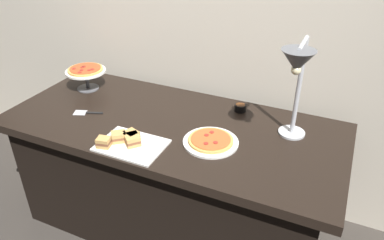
% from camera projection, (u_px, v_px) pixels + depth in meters
% --- Properties ---
extents(ground_plane, '(8.00, 8.00, 0.00)m').
position_uv_depth(ground_plane, '(174.00, 221.00, 2.44)').
color(ground_plane, '#38332D').
extents(back_wall, '(4.40, 0.04, 2.40)m').
position_uv_depth(back_wall, '(207.00, 22.00, 2.23)').
color(back_wall, beige).
rests_on(back_wall, ground_plane).
extents(buffet_table, '(1.90, 0.84, 0.76)m').
position_uv_depth(buffet_table, '(173.00, 176.00, 2.25)').
color(buffet_table, black).
rests_on(buffet_table, ground_plane).
extents(heat_lamp, '(0.15, 0.34, 0.54)m').
position_uv_depth(heat_lamp, '(297.00, 71.00, 1.63)').
color(heat_lamp, '#B7BABF').
rests_on(heat_lamp, buffet_table).
extents(pizza_plate_front, '(0.28, 0.28, 0.03)m').
position_uv_depth(pizza_plate_front, '(211.00, 141.00, 1.88)').
color(pizza_plate_front, white).
rests_on(pizza_plate_front, buffet_table).
extents(pizza_plate_center, '(0.26, 0.26, 0.15)m').
position_uv_depth(pizza_plate_center, '(86.00, 72.00, 2.38)').
color(pizza_plate_center, '#595B60').
rests_on(pizza_plate_center, buffet_table).
extents(sandwich_platter, '(0.33, 0.24, 0.06)m').
position_uv_depth(sandwich_platter, '(127.00, 142.00, 1.86)').
color(sandwich_platter, white).
rests_on(sandwich_platter, buffet_table).
extents(sauce_cup_near, '(0.07, 0.07, 0.04)m').
position_uv_depth(sauce_cup_near, '(240.00, 107.00, 2.17)').
color(sauce_cup_near, black).
rests_on(sauce_cup_near, buffet_table).
extents(serving_spatula, '(0.17, 0.09, 0.01)m').
position_uv_depth(serving_spatula, '(87.00, 113.00, 2.15)').
color(serving_spatula, '#B7BABF').
rests_on(serving_spatula, buffet_table).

